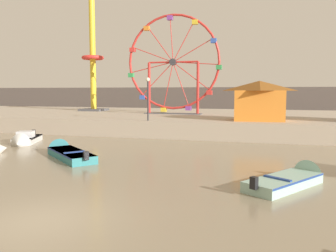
{
  "coord_description": "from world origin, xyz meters",
  "views": [
    {
      "loc": [
        6.28,
        -8.32,
        3.75
      ],
      "look_at": [
        0.37,
        12.29,
        1.61
      ],
      "focal_mm": 37.12,
      "sensor_mm": 36.0,
      "label": 1
    }
  ],
  "objects": [
    {
      "name": "ground_plane",
      "position": [
        0.0,
        0.0,
        0.0
      ],
      "size": [
        240.0,
        240.0,
        0.0
      ],
      "primitive_type": "plane",
      "color": "gray"
    },
    {
      "name": "motorboat_pale_grey",
      "position": [
        -10.39,
        12.49,
        0.29
      ],
      "size": [
        2.66,
        4.13,
        1.31
      ],
      "rotation": [
        0.0,
        0.0,
        5.09
      ],
      "color": "silver",
      "rests_on": "ground_plane"
    },
    {
      "name": "promenade_lamp_near",
      "position": [
        -2.98,
        18.08,
        3.7
      ],
      "size": [
        0.32,
        0.32,
        3.46
      ],
      "color": "#2D2D33",
      "rests_on": "quay_promenade"
    },
    {
      "name": "motorboat_teal_painted",
      "position": [
        -5.06,
        9.28,
        0.23
      ],
      "size": [
        5.24,
        4.72,
        1.31
      ],
      "rotation": [
        0.0,
        0.0,
        2.44
      ],
      "color": "teal",
      "rests_on": "ground_plane"
    },
    {
      "name": "quay_promenade",
      "position": [
        0.0,
        28.12,
        0.7
      ],
      "size": [
        110.0,
        20.98,
        1.4
      ],
      "primitive_type": "cube",
      "color": "tan",
      "rests_on": "ground_plane"
    },
    {
      "name": "distant_town_skyline",
      "position": [
        0.0,
        46.91,
        2.2
      ],
      "size": [
        140.0,
        3.0,
        4.4
      ],
      "primitive_type": "cube",
      "color": "#564C47",
      "rests_on": "ground_plane"
    },
    {
      "name": "carnival_booth_orange_canopy",
      "position": [
        5.61,
        20.87,
        3.07
      ],
      "size": [
        4.45,
        3.63,
        3.21
      ],
      "rotation": [
        0.0,
        0.0,
        0.06
      ],
      "color": "orange",
      "rests_on": "quay_promenade"
    },
    {
      "name": "motorboat_seafoam",
      "position": [
        7.49,
        6.47,
        0.22
      ],
      "size": [
        3.7,
        4.66,
        1.29
      ],
      "rotation": [
        0.0,
        0.0,
        0.99
      ],
      "color": "#93BCAD",
      "rests_on": "ground_plane"
    },
    {
      "name": "drop_tower_yellow_tower",
      "position": [
        -14.18,
        30.0,
        7.9
      ],
      "size": [
        2.8,
        2.8,
        15.46
      ],
      "color": "gold",
      "rests_on": "quay_promenade"
    },
    {
      "name": "ferris_wheel_red_frame",
      "position": [
        -3.26,
        26.82,
        6.56
      ],
      "size": [
        10.0,
        1.2,
        10.28
      ],
      "color": "red",
      "rests_on": "quay_promenade"
    }
  ]
}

